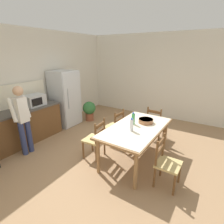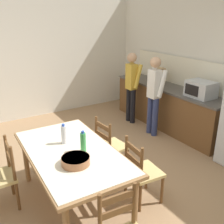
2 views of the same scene
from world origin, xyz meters
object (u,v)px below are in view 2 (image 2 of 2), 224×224
at_px(paper_bag, 159,76).
at_px(chair_side_far_right, 142,172).
at_px(dining_table, 72,156).
at_px(person_at_counter, 154,92).
at_px(bottle_near_centre, 64,134).
at_px(serving_bowl, 76,160).
at_px(bottle_off_centre, 83,142).
at_px(chair_side_far_left, 110,146).
at_px(chair_side_near_left, 1,176).
at_px(microwave, 201,89).
at_px(person_at_sink, 132,84).

distance_m(paper_bag, chair_side_far_right, 2.89).
xyz_separation_m(dining_table, person_at_counter, (-1.09, 2.27, 0.20)).
bearing_deg(bottle_near_centre, serving_bowl, -9.41).
bearing_deg(bottle_off_centre, chair_side_far_left, 125.10).
relative_size(paper_bag, chair_side_near_left, 0.40).
relative_size(chair_side_near_left, chair_side_far_right, 1.00).
distance_m(bottle_off_centre, person_at_counter, 2.46).
xyz_separation_m(dining_table, bottle_near_centre, (-0.23, 0.01, 0.21)).
xyz_separation_m(microwave, person_at_sink, (-1.47, -0.50, -0.16)).
bearing_deg(chair_side_near_left, dining_table, 62.32).
relative_size(paper_bag, person_at_counter, 0.22).
distance_m(bottle_near_centre, serving_bowl, 0.56).
distance_m(dining_table, bottle_off_centre, 0.26).
xyz_separation_m(chair_side_far_right, person_at_counter, (-1.52, 1.49, 0.46)).
distance_m(chair_side_far_left, chair_side_far_right, 0.81).
relative_size(serving_bowl, chair_side_far_right, 0.35).
relative_size(bottle_near_centre, chair_side_far_left, 0.30).
relative_size(microwave, dining_table, 0.27).
distance_m(bottle_off_centre, person_at_sink, 2.93).
bearing_deg(serving_bowl, chair_side_far_left, 128.29).
bearing_deg(person_at_counter, serving_bowl, -149.14).
bearing_deg(microwave, dining_table, -81.86).
bearing_deg(microwave, bottle_off_centre, -79.52).
bearing_deg(bottle_near_centre, dining_table, -1.59).
bearing_deg(chair_side_far_right, bottle_near_centre, 54.78).
relative_size(paper_bag, bottle_near_centre, 1.33).
xyz_separation_m(bottle_near_centre, bottle_off_centre, (0.32, 0.12, 0.00)).
relative_size(microwave, chair_side_near_left, 0.55).
bearing_deg(chair_side_near_left, chair_side_far_left, 89.55).
relative_size(chair_side_far_right, person_at_counter, 0.57).
relative_size(dining_table, chair_side_far_right, 2.03).
relative_size(microwave, person_at_sink, 0.32).
height_order(bottle_near_centre, person_at_sink, person_at_sink).
height_order(chair_side_far_left, person_at_sink, person_at_sink).
bearing_deg(dining_table, serving_bowl, -14.84).
height_order(chair_side_far_right, person_at_sink, person_at_sink).
xyz_separation_m(paper_bag, bottle_off_centre, (1.64, -2.66, -0.17)).
height_order(paper_bag, serving_bowl, paper_bag).
bearing_deg(dining_table, chair_side_far_right, 61.19).
height_order(bottle_off_centre, serving_bowl, bottle_off_centre).
height_order(microwave, person_at_sink, person_at_sink).
xyz_separation_m(bottle_off_centre, person_at_counter, (-1.19, 2.15, -0.01)).
height_order(bottle_near_centre, person_at_counter, person_at_counter).
xyz_separation_m(paper_bag, person_at_sink, (-0.32, -0.49, -0.19)).
distance_m(microwave, chair_side_far_right, 2.26).
distance_m(bottle_near_centre, bottle_off_centre, 0.34).
xyz_separation_m(chair_side_far_left, chair_side_far_right, (0.81, -0.02, 0.00)).
relative_size(bottle_near_centre, bottle_off_centre, 1.00).
xyz_separation_m(chair_side_far_left, chair_side_near_left, (-0.05, -1.58, 0.00)).
xyz_separation_m(chair_side_far_right, person_at_sink, (-2.30, 1.51, 0.45)).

